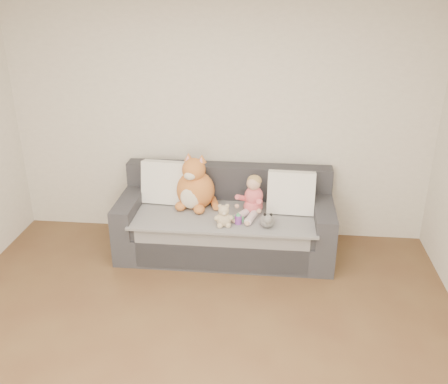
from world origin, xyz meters
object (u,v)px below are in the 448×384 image
Objects in this scene: plush_cat at (195,187)px; teddy_bear at (224,217)px; sippy_cup at (238,218)px; sofa at (226,223)px; toddler at (252,198)px.

teddy_bear is (0.34, -0.41, -0.13)m from plush_cat.
sippy_cup is at bearing 11.35° from teddy_bear.
sippy_cup is (0.48, -0.35, -0.16)m from plush_cat.
teddy_bear is at bearing -87.57° from sofa.
sofa is 3.62× the size of plush_cat.
toddler is 3.50× the size of sippy_cup.
plush_cat reaches higher than teddy_bear.
sofa is 0.46m from teddy_bear.
sofa reaches higher than teddy_bear.
plush_cat is at bearing 174.88° from sofa.
sippy_cup is at bearing -64.64° from sofa.
plush_cat is (-0.60, 0.11, 0.05)m from toddler.
sofa is 5.22× the size of toddler.
plush_cat reaches higher than sippy_cup.
toddler is 0.61m from plush_cat.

